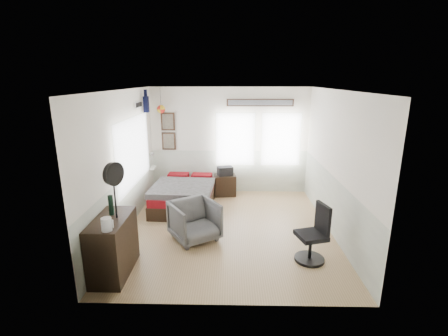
{
  "coord_description": "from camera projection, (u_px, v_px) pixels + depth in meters",
  "views": [
    {
      "loc": [
        0.04,
        -5.9,
        2.9
      ],
      "look_at": [
        -0.1,
        0.4,
        1.15
      ],
      "focal_mm": 26.0,
      "sensor_mm": 36.0,
      "label": 1
    }
  ],
  "objects": [
    {
      "name": "stand_fan",
      "position": [
        114.0,
        175.0,
        4.64
      ],
      "size": [
        0.22,
        0.33,
        0.86
      ],
      "rotation": [
        0.0,
        0.0,
        -0.42
      ],
      "color": "black",
      "rests_on": "dresser"
    },
    {
      "name": "room_shell",
      "position": [
        225.0,
        148.0,
        6.22
      ],
      "size": [
        4.02,
        4.52,
        2.71
      ],
      "color": "silver",
      "rests_on": "ground_plane"
    },
    {
      "name": "task_chair",
      "position": [
        314.0,
        238.0,
        5.26
      ],
      "size": [
        0.53,
        0.53,
        0.97
      ],
      "rotation": [
        0.0,
        0.0,
        0.28
      ],
      "color": "black",
      "rests_on": "ground_plane"
    },
    {
      "name": "black_bag",
      "position": [
        225.0,
        171.0,
        8.2
      ],
      "size": [
        0.43,
        0.34,
        0.22
      ],
      "primitive_type": "cube",
      "rotation": [
        0.0,
        0.0,
        0.3
      ],
      "color": "black",
      "rests_on": "nightstand"
    },
    {
      "name": "ground_plane",
      "position": [
        229.0,
        229.0,
        6.47
      ],
      "size": [
        4.0,
        4.5,
        0.01
      ],
      "primitive_type": "cube",
      "color": "#A27E4F"
    },
    {
      "name": "nightstand",
      "position": [
        225.0,
        185.0,
        8.3
      ],
      "size": [
        0.57,
        0.48,
        0.53
      ],
      "primitive_type": "cube",
      "rotation": [
        0.0,
        0.0,
        0.11
      ],
      "color": "black",
      "rests_on": "ground_plane"
    },
    {
      "name": "bottle",
      "position": [
        111.0,
        205.0,
        4.89
      ],
      "size": [
        0.08,
        0.08,
        0.31
      ],
      "primitive_type": "cylinder",
      "color": "black",
      "rests_on": "dresser"
    },
    {
      "name": "armchair",
      "position": [
        195.0,
        221.0,
        5.97
      ],
      "size": [
        1.09,
        1.1,
        0.73
      ],
      "primitive_type": "imported",
      "rotation": [
        0.0,
        0.0,
        0.58
      ],
      "color": "#4E4E4F",
      "rests_on": "ground_plane"
    },
    {
      "name": "bed",
      "position": [
        184.0,
        195.0,
        7.52
      ],
      "size": [
        1.41,
        1.89,
        0.58
      ],
      "rotation": [
        0.0,
        0.0,
        -0.06
      ],
      "color": "black",
      "rests_on": "ground_plane"
    },
    {
      "name": "kettle",
      "position": [
        107.0,
        224.0,
        4.38
      ],
      "size": [
        0.16,
        0.14,
        0.19
      ],
      "rotation": [
        0.0,
        0.0,
        -0.41
      ],
      "color": "silver",
      "rests_on": "dresser"
    },
    {
      "name": "dresser",
      "position": [
        113.0,
        246.0,
        4.91
      ],
      "size": [
        0.48,
        1.0,
        0.9
      ],
      "primitive_type": "cube",
      "color": "black",
      "rests_on": "ground_plane"
    },
    {
      "name": "wall_decor",
      "position": [
        184.0,
        113.0,
        7.81
      ],
      "size": [
        3.55,
        1.32,
        1.44
      ],
      "color": "#3F2619",
      "rests_on": "room_shell"
    }
  ]
}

